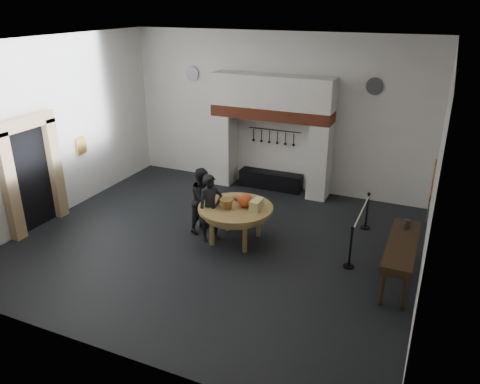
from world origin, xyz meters
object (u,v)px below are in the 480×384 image
at_px(side_table, 402,243).
at_px(barrier_post_near, 350,248).
at_px(iron_range, 271,180).
at_px(visitor_far, 204,200).
at_px(visitor_near, 211,208).
at_px(barrier_post_far, 367,212).
at_px(work_table, 236,208).

xyz_separation_m(side_table, barrier_post_near, (-1.01, 0.16, -0.42)).
relative_size(iron_range, visitor_far, 1.19).
bearing_deg(visitor_near, barrier_post_far, -17.73).
bearing_deg(visitor_far, work_table, -92.00).
bearing_deg(iron_range, barrier_post_far, -26.67).
height_order(visitor_far, barrier_post_far, visitor_far).
height_order(work_table, visitor_near, visitor_near).
height_order(side_table, barrier_post_near, same).
height_order(visitor_near, visitor_far, visitor_near).
xyz_separation_m(iron_range, work_table, (0.40, -3.45, 0.59)).
bearing_deg(side_table, barrier_post_near, 171.01).
xyz_separation_m(visitor_near, visitor_far, (-0.40, 0.40, -0.01)).
bearing_deg(visitor_far, barrier_post_far, -54.45).
bearing_deg(iron_range, visitor_far, -99.64).
distance_m(work_table, visitor_near, 0.58).
xyz_separation_m(work_table, visitor_near, (-0.55, -0.18, -0.02)).
bearing_deg(visitor_far, iron_range, 1.15).
bearing_deg(visitor_far, side_table, -85.09).
bearing_deg(visitor_near, work_table, -31.77).
distance_m(side_table, barrier_post_near, 1.10).
height_order(work_table, barrier_post_far, barrier_post_far).
bearing_deg(barrier_post_far, iron_range, 153.33).
bearing_deg(barrier_post_near, iron_range, 131.04).
xyz_separation_m(visitor_near, side_table, (4.25, -0.08, 0.05)).
distance_m(work_table, side_table, 3.71).
relative_size(iron_range, barrier_post_far, 2.11).
distance_m(iron_range, barrier_post_far, 3.47).
xyz_separation_m(work_table, side_table, (3.70, -0.26, 0.03)).
relative_size(visitor_far, barrier_post_far, 1.78).
relative_size(visitor_near, barrier_post_far, 1.81).
xyz_separation_m(iron_range, visitor_far, (-0.55, -3.23, 0.55)).
relative_size(iron_range, work_table, 1.09).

